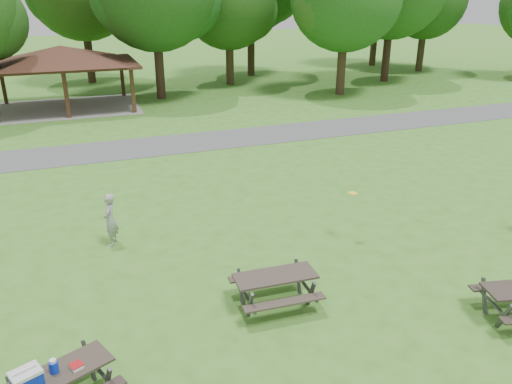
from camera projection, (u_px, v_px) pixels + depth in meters
name	position (u px, v px, depth m)	size (l,w,h in m)	color
ground	(276.00, 312.00, 11.46)	(160.00, 160.00, 0.00)	#387321
asphalt_path	(163.00, 145.00, 23.60)	(120.00, 3.20, 0.02)	#4A4A4D
pavilion	(61.00, 58.00, 29.83)	(8.60, 7.01, 3.76)	#321A12
tree_row_f	(230.00, 4.00, 36.61)	(7.35, 7.00, 9.55)	#312315
tree_row_i	(427.00, 1.00, 42.85)	(7.14, 6.80, 9.52)	black
picnic_table_near	(50.00, 380.00, 8.49)	(2.19, 2.00, 1.24)	#2E2721
picnic_table_middle	(275.00, 282.00, 11.51)	(1.97, 1.62, 0.82)	#312923
frisbee_in_flight	(353.00, 193.00, 14.28)	(0.32, 0.32, 0.02)	yellow
frisbee_thrower	(110.00, 220.00, 14.21)	(0.57, 0.37, 1.56)	#969699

